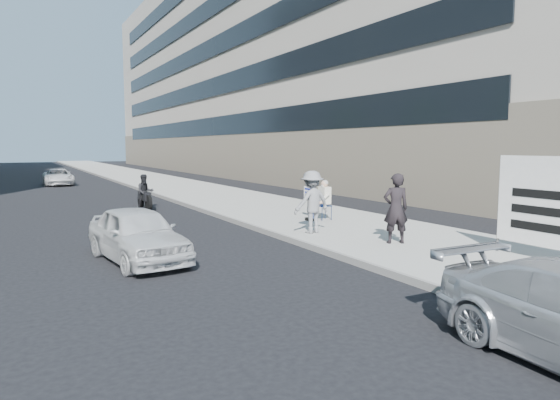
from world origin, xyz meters
TOP-DOWN VIEW (x-y plane):
  - ground at (0.00, 0.00)m, footprint 160.00×160.00m
  - near_sidewalk at (4.00, 20.00)m, footprint 5.00×120.00m
  - near_building at (17.00, 32.00)m, footprint 14.00×70.00m
  - seated_protester at (3.84, 4.49)m, footprint 0.83×1.12m
  - jogger at (2.30, 2.54)m, footprint 1.18×0.76m
  - pedestrian_woman at (3.34, 0.29)m, footprint 0.74×0.62m
  - white_sedan_near at (-2.59, 2.00)m, footprint 1.86×3.73m
  - white_sedan_far at (-2.34, 26.66)m, footprint 1.83×3.87m
  - motorcycle at (-0.29, 11.15)m, footprint 0.70×2.04m

SIDE VIEW (x-z plane):
  - ground at x=0.00m, z-range 0.00..0.00m
  - near_sidewalk at x=4.00m, z-range 0.00..0.15m
  - white_sedan_far at x=-2.34m, z-range 0.00..1.07m
  - white_sedan_near at x=-2.59m, z-range 0.00..1.22m
  - motorcycle at x=-0.29m, z-range -0.08..1.35m
  - seated_protester at x=3.84m, z-range 0.22..1.53m
  - jogger at x=2.30m, z-range 0.15..1.88m
  - pedestrian_woman at x=3.34m, z-range 0.15..1.89m
  - near_building at x=17.00m, z-range 0.00..20.00m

